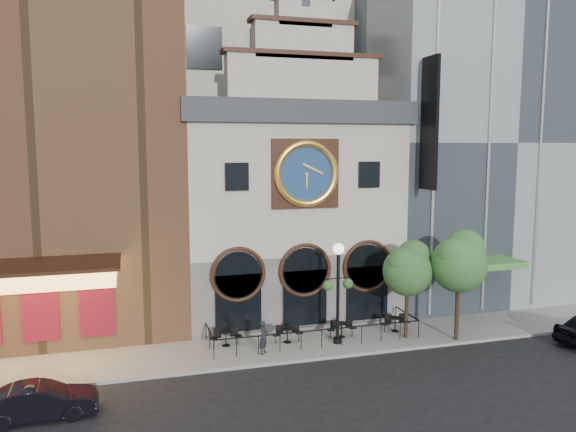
# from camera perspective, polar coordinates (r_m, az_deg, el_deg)

# --- Properties ---
(ground) EXTENTS (120.00, 120.00, 0.00)m
(ground) POSITION_cam_1_polar(r_m,az_deg,el_deg) (27.28, 4.31, -14.33)
(ground) COLOR black
(ground) RESTS_ON ground
(sidewalk) EXTENTS (44.00, 5.00, 0.15)m
(sidewalk) POSITION_cam_1_polar(r_m,az_deg,el_deg) (29.46, 2.57, -12.51)
(sidewalk) COLOR gray
(sidewalk) RESTS_ON ground
(clock_building) EXTENTS (12.60, 8.78, 18.65)m
(clock_building) POSITION_cam_1_polar(r_m,az_deg,el_deg) (33.00, -0.33, 1.42)
(clock_building) COLOR #605E5B
(clock_building) RESTS_ON ground
(theater_building) EXTENTS (14.00, 15.60, 25.00)m
(theater_building) POSITION_cam_1_polar(r_m,az_deg,el_deg) (34.07, -23.38, 10.99)
(theater_building) COLOR brown
(theater_building) RESTS_ON ground
(retail_building) EXTENTS (14.00, 14.40, 20.00)m
(retail_building) POSITION_cam_1_polar(r_m,az_deg,el_deg) (40.26, 17.01, 7.06)
(retail_building) COLOR gray
(retail_building) RESTS_ON ground
(office_tower) EXTENTS (20.00, 16.00, 40.00)m
(office_tower) POSITION_cam_1_polar(r_m,az_deg,el_deg) (45.78, -4.76, 19.76)
(office_tower) COLOR silver
(office_tower) RESTS_ON ground
(cafe_railing) EXTENTS (10.60, 2.60, 0.90)m
(cafe_railing) POSITION_cam_1_polar(r_m,az_deg,el_deg) (29.29, 2.58, -11.54)
(cafe_railing) COLOR black
(cafe_railing) RESTS_ON sidewalk
(bistro_0) EXTENTS (1.58, 0.68, 0.90)m
(bistro_0) POSITION_cam_1_polar(r_m,az_deg,el_deg) (28.48, -6.33, -12.10)
(bistro_0) COLOR black
(bistro_0) RESTS_ON sidewalk
(bistro_1) EXTENTS (1.58, 0.68, 0.90)m
(bistro_1) POSITION_cam_1_polar(r_m,az_deg,el_deg) (28.77, -0.06, -11.85)
(bistro_1) COLOR black
(bistro_1) RESTS_ON sidewalk
(bistro_2) EXTENTS (1.58, 0.68, 0.90)m
(bistro_2) POSITION_cam_1_polar(r_m,az_deg,el_deg) (29.65, 5.45, -11.30)
(bistro_2) COLOR black
(bistro_2) RESTS_ON sidewalk
(bistro_3) EXTENTS (1.58, 0.68, 0.90)m
(bistro_3) POSITION_cam_1_polar(r_m,az_deg,el_deg) (30.94, 10.83, -10.61)
(bistro_3) COLOR black
(bistro_3) RESTS_ON sidewalk
(car_left) EXTENTS (4.08, 1.56, 1.33)m
(car_left) POSITION_cam_1_polar(r_m,az_deg,el_deg) (23.49, -23.85, -16.85)
(car_left) COLOR black
(car_left) RESTS_ON ground
(pedestrian) EXTENTS (0.65, 0.70, 1.60)m
(pedestrian) POSITION_cam_1_polar(r_m,az_deg,el_deg) (27.26, -2.49, -12.21)
(pedestrian) COLOR black
(pedestrian) RESTS_ON sidewalk
(lamppost) EXTENTS (1.62, 0.62, 5.08)m
(lamppost) POSITION_cam_1_polar(r_m,az_deg,el_deg) (28.05, 5.11, -6.68)
(lamppost) COLOR black
(lamppost) RESTS_ON sidewalk
(tree_left) EXTENTS (2.62, 2.52, 5.04)m
(tree_left) POSITION_cam_1_polar(r_m,az_deg,el_deg) (29.30, 12.10, -5.10)
(tree_left) COLOR #382619
(tree_left) RESTS_ON sidewalk
(tree_right) EXTENTS (2.93, 2.82, 5.64)m
(tree_right) POSITION_cam_1_polar(r_m,az_deg,el_deg) (29.56, 17.02, -4.28)
(tree_right) COLOR #382619
(tree_right) RESTS_ON sidewalk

